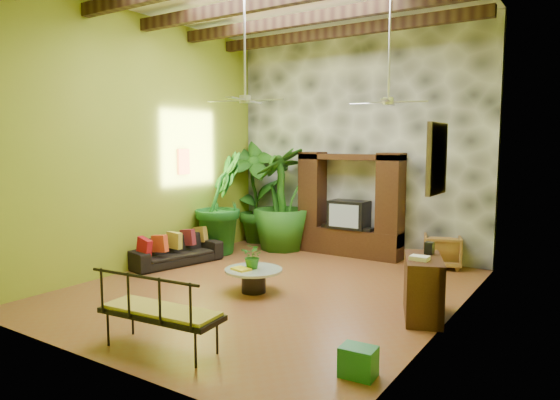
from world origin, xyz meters
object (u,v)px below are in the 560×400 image
Objects in this scene: tall_plant_c at (282,199)px; iron_bench at (156,309)px; ceiling_fan_front at (245,87)px; tall_plant_b at (220,203)px; coffee_table at (254,277)px; sofa at (175,250)px; green_bin at (358,362)px; entertainment_center at (349,212)px; ceiling_fan_back at (388,89)px; tall_plant_a at (254,190)px; wicker_armchair at (442,251)px; side_console at (423,287)px.

iron_bench is (1.95, -5.72, -0.66)m from tall_plant_c.
ceiling_fan_front is 3.91m from tall_plant_b.
coffee_table is (1.48, -3.13, -0.94)m from tall_plant_c.
sofa is 0.85× the size of tall_plant_b.
sofa is 5.21× the size of green_bin.
ceiling_fan_front is 3.15m from coffee_table.
ceiling_fan_back is (1.60, -1.94, 2.44)m from entertainment_center.
sofa is at bearing 164.70° from coffee_table.
tall_plant_a reaches higher than sofa.
iron_bench is (3.02, -3.29, 0.25)m from sofa.
wicker_armchair is (4.72, 2.78, 0.05)m from sofa.
entertainment_center reaches higher than sofa.
tall_plant_b is 5.55m from side_console.
entertainment_center is 2.16m from wicker_armchair.
tall_plant_b is 5.55m from iron_bench.
iron_bench is at bearing -71.22° from tall_plant_c.
entertainment_center is 3.50m from ceiling_fan_back.
green_bin is (0.58, -5.33, -0.17)m from wicker_armchair.
green_bin is at bearing 12.16° from iron_bench.
sofa is 2.67× the size of wicker_armchair.
sofa is at bearing 12.74° from wicker_armchair.
ceiling_fan_front reaches higher than tall_plant_b.
coffee_table is (2.55, -0.70, -0.03)m from sofa.
side_console is at bearing 82.81° from wicker_armchair.
entertainment_center is at bearing -0.29° from tall_plant_a.
tall_plant_a is 4.44m from coffee_table.
ceiling_fan_back is at bearing -7.34° from tall_plant_b.
tall_plant_c is at bearing 115.27° from coffee_table.
wicker_armchair is at bearing 0.28° from entertainment_center.
ceiling_fan_back reaches higher than coffee_table.
tall_plant_b reaches higher than iron_bench.
tall_plant_c reaches higher than coffee_table.
tall_plant_a is 1.11× the size of tall_plant_c.
entertainment_center is 4.30m from ceiling_fan_front.
tall_plant_c is at bearing 153.32° from ceiling_fan_back.
iron_bench reaches higher than coffee_table.
tall_plant_a reaches higher than wicker_armchair.
sofa is 5.47m from wicker_armchair.
ceiling_fan_front is 0.78× the size of tall_plant_c.
ceiling_fan_back is 2.53× the size of wicker_armchair.
sofa is 1.21× the size of iron_bench.
coffee_table is (2.47, -2.07, -0.90)m from tall_plant_b.
tall_plant_b is 6.16× the size of green_bin.
tall_plant_b is 1.46m from tall_plant_c.
entertainment_center is 3.27× the size of wicker_armchair.
coffee_table is 2.65m from iron_bench.
tall_plant_a is at bearing 128.23° from side_console.
green_bin is at bearing 78.49° from wicker_armchair.
wicker_armchair is at bearing 76.55° from ceiling_fan_back.
wicker_armchair is at bearing 96.25° from green_bin.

